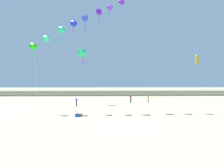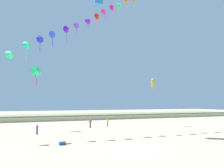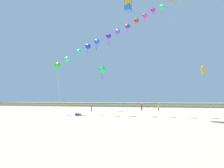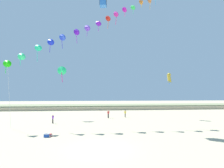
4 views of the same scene
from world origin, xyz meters
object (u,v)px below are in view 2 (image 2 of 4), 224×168
at_px(person_near_right, 108,122).
at_px(large_kite_high_solo, 153,84).
at_px(beach_ball, 65,143).
at_px(person_near_left, 90,122).
at_px(large_kite_low_lead, 36,71).
at_px(beach_cooler, 61,143).
at_px(person_mid_center, 37,129).

distance_m(person_near_right, large_kite_high_solo, 12.18).
height_order(person_near_right, beach_ball, person_near_right).
xyz_separation_m(person_near_left, large_kite_high_solo, (13.03, -1.40, 7.54)).
relative_size(large_kite_low_lead, beach_ball, 9.69).
relative_size(person_near_left, beach_cooler, 2.98).
distance_m(person_near_left, large_kite_high_solo, 15.12).
xyz_separation_m(large_kite_high_solo, beach_ball, (-21.21, -14.09, -8.36)).
relative_size(person_near_left, person_near_right, 1.09).
bearing_deg(person_mid_center, large_kite_low_lead, 86.99).
bearing_deg(large_kite_low_lead, person_mid_center, -93.01).
xyz_separation_m(person_near_right, large_kite_high_solo, (9.27, -2.06, 7.63)).
bearing_deg(person_near_right, person_near_left, -169.98).
xyz_separation_m(person_near_left, person_near_right, (3.76, 0.66, -0.08)).
distance_m(person_near_right, beach_cooler, 20.59).
bearing_deg(beach_cooler, person_near_right, 53.07).
distance_m(large_kite_high_solo, beach_ball, 26.80).
distance_m(person_mid_center, beach_cooler, 10.05).
bearing_deg(beach_ball, large_kite_high_solo, 33.59).
relative_size(person_mid_center, beach_cooler, 2.60).
bearing_deg(beach_cooler, large_kite_high_solo, 33.63).
relative_size(person_near_right, beach_ball, 4.35).
height_order(person_near_left, large_kite_high_solo, large_kite_high_solo).
bearing_deg(beach_ball, person_near_right, 53.51).
bearing_deg(large_kite_low_lead, person_near_right, 1.67).
height_order(person_mid_center, large_kite_high_solo, large_kite_high_solo).
xyz_separation_m(beach_cooler, beach_ball, (0.42, 0.31, -0.03)).
height_order(person_near_right, large_kite_low_lead, large_kite_low_lead).
bearing_deg(person_near_left, large_kite_high_solo, -6.11).
relative_size(large_kite_high_solo, beach_cooler, 4.23).
relative_size(person_mid_center, large_kite_high_solo, 0.61).
bearing_deg(person_near_right, large_kite_low_lead, -178.33).
bearing_deg(beach_ball, beach_cooler, -144.28).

